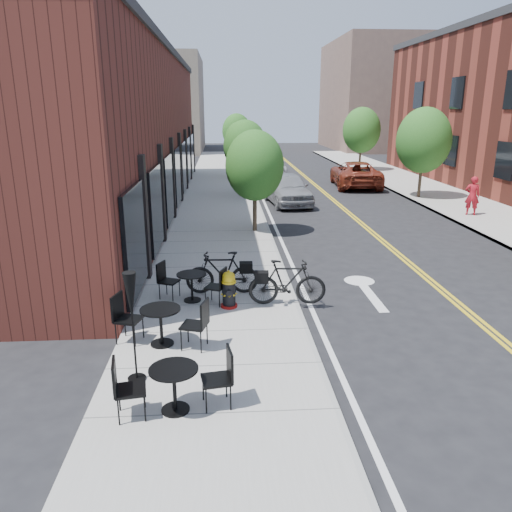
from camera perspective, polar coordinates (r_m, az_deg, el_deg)
name	(u,v)px	position (r m, az deg, el deg)	size (l,w,h in m)	color
ground	(308,333)	(10.99, 6.02, -8.77)	(120.00, 120.00, 0.00)	black
sidewalk_near	(219,226)	(20.31, -4.27, 3.39)	(4.00, 70.00, 0.12)	#9E9B93
sidewalk_far	(504,222)	(23.48, 26.52, 3.48)	(4.00, 70.00, 0.12)	#9E9B93
building_near	(119,135)	(24.27, -15.36, 13.23)	(5.00, 28.00, 7.00)	#4A1E17
bg_building_left	(165,104)	(58.11, -10.32, 16.67)	(8.00, 14.00, 10.00)	#726656
bg_building_right	(375,96)	(62.38, 13.45, 17.40)	(10.00, 16.00, 12.00)	brown
tree_near_a	(255,166)	(18.93, -0.14, 10.28)	(2.20, 2.20, 3.81)	#382B1E
tree_near_b	(245,147)	(26.88, -1.24, 12.40)	(2.30, 2.30, 3.98)	#382B1E
tree_near_c	(240,141)	(34.86, -1.84, 13.06)	(2.10, 2.10, 3.67)	#382B1E
tree_near_d	(237,131)	(42.84, -2.22, 14.07)	(2.40, 2.40, 4.11)	#382B1E
tree_far_b	(424,140)	(27.84, 18.61, 12.41)	(2.80, 2.80, 4.62)	#382B1E
tree_far_c	(362,130)	(39.21, 11.97, 13.88)	(2.80, 2.80, 4.62)	#382B1E
fire_hydrant	(229,290)	(11.85, -3.12, -3.88)	(0.42, 0.42, 0.91)	maroon
bicycle_left	(222,273)	(12.68, -3.90, -1.91)	(0.52, 1.84, 1.11)	black
bicycle_right	(287,282)	(11.97, 3.59, -3.02)	(0.53, 1.86, 1.12)	black
bistro_set_a	(174,383)	(8.06, -9.33, -14.14)	(1.82, 0.88, 0.96)	black
bistro_set_b	(161,321)	(10.16, -10.82, -7.32)	(1.91, 0.99, 1.00)	black
bistro_set_c	(192,283)	(12.29, -7.35, -3.10)	(1.71, 1.04, 0.91)	black
patio_umbrella	(131,304)	(8.64, -14.07, -5.35)	(0.32, 0.32, 1.98)	black
parked_car_a	(287,188)	(25.32, 3.57, 7.73)	(1.87, 4.66, 1.59)	gray
parked_car_b	(267,179)	(29.56, 1.32, 8.78)	(1.40, 4.02, 1.32)	black
parked_car_c	(270,165)	(36.45, 1.63, 10.40)	(2.09, 5.14, 1.49)	silver
parked_car_far	(355,174)	(31.54, 11.28, 9.18)	(2.58, 5.60, 1.56)	maroon
pedestrian	(472,196)	(24.01, 23.49, 6.34)	(0.62, 0.41, 1.71)	maroon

